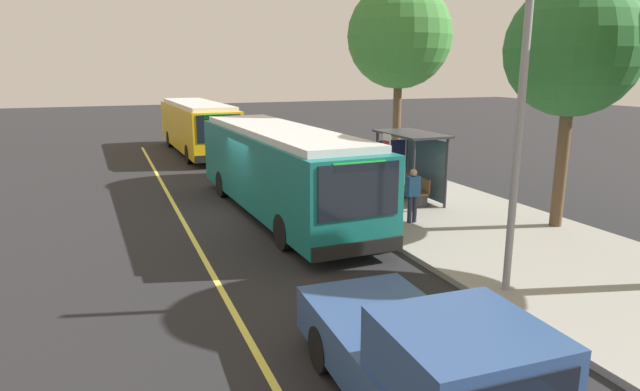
% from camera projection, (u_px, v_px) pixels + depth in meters
% --- Properties ---
extents(ground_plane, '(120.00, 120.00, 0.00)m').
position_uv_depth(ground_plane, '(248.00, 214.00, 18.45)').
color(ground_plane, '#232326').
extents(sidewalk_curb, '(44.00, 6.40, 0.15)m').
position_uv_depth(sidewalk_curb, '(402.00, 197.00, 20.61)').
color(sidewalk_curb, gray).
rests_on(sidewalk_curb, ground_plane).
extents(lane_stripe_center, '(36.00, 0.14, 0.01)m').
position_uv_depth(lane_stripe_center, '(183.00, 220.00, 17.66)').
color(lane_stripe_center, '#E0D64C').
rests_on(lane_stripe_center, ground_plane).
extents(transit_bus_main, '(11.37, 3.00, 2.95)m').
position_uv_depth(transit_bus_main, '(280.00, 168.00, 18.01)').
color(transit_bus_main, '#146B66').
rests_on(transit_bus_main, ground_plane).
extents(transit_bus_second, '(11.04, 2.90, 2.95)m').
position_uv_depth(transit_bus_second, '(198.00, 126.00, 31.26)').
color(transit_bus_second, gold).
rests_on(transit_bus_second, ground_plane).
extents(pickup_truck, '(5.47, 2.20, 1.85)m').
position_uv_depth(pickup_truck, '(432.00, 371.00, 7.31)').
color(pickup_truck, '#2D4C84').
rests_on(pickup_truck, ground_plane).
extents(bus_shelter, '(2.90, 1.60, 2.48)m').
position_uv_depth(bus_shelter, '(412.00, 152.00, 19.47)').
color(bus_shelter, '#333338').
rests_on(bus_shelter, sidewalk_curb).
extents(waiting_bench, '(1.60, 0.48, 0.95)m').
position_uv_depth(waiting_bench, '(413.00, 189.00, 19.29)').
color(waiting_bench, brown).
rests_on(waiting_bench, sidewalk_curb).
extents(route_sign_post, '(0.44, 0.08, 2.80)m').
position_uv_depth(route_sign_post, '(386.00, 166.00, 16.38)').
color(route_sign_post, '#333338').
rests_on(route_sign_post, sidewalk_curb).
extents(pedestrian_commuter, '(0.24, 0.40, 1.69)m').
position_uv_depth(pedestrian_commuter, '(413.00, 192.00, 16.68)').
color(pedestrian_commuter, '#282D47').
rests_on(pedestrian_commuter, sidewalk_curb).
extents(street_tree_upstreet, '(3.86, 3.86, 7.16)m').
position_uv_depth(street_tree_upstreet, '(573.00, 50.00, 15.38)').
color(street_tree_upstreet, brown).
rests_on(street_tree_upstreet, sidewalk_curb).
extents(street_tree_downstreet, '(4.45, 4.45, 8.27)m').
position_uv_depth(street_tree_downstreet, '(399.00, 36.00, 22.94)').
color(street_tree_downstreet, brown).
rests_on(street_tree_downstreet, sidewalk_curb).
extents(utility_pole, '(0.16, 0.16, 6.40)m').
position_uv_depth(utility_pole, '(518.00, 143.00, 11.04)').
color(utility_pole, gray).
rests_on(utility_pole, sidewalk_curb).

